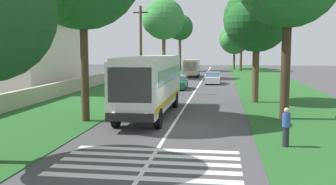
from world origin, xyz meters
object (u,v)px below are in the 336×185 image
coach_bus (150,82)px  trailing_minibus_0 (192,66)px  roadside_tree_left_1 (179,28)px  roadside_tree_left_3 (163,20)px  roadside_tree_right_1 (234,40)px  pedestrian (286,127)px  roadside_tree_right_0 (240,33)px  roadside_tree_right_2 (255,21)px  trailing_car_0 (178,83)px  roadside_building (27,52)px  utility_pole (141,49)px  trailing_car_1 (213,78)px

coach_bus → trailing_minibus_0: size_ratio=1.86×
roadside_tree_left_1 → roadside_tree_left_3: (-18.24, 0.19, 0.14)m
trailing_minibus_0 → roadside_tree_left_3: (-3.80, 3.76, 6.57)m
trailing_minibus_0 → roadside_tree_right_1: roadside_tree_right_1 is taller
roadside_tree_right_1 → pedestrian: 63.92m
coach_bus → roadside_tree_left_1: 48.90m
roadside_tree_left_3 → roadside_tree_right_0: size_ratio=1.12×
coach_bus → roadside_tree_right_2: (7.00, -6.88, 4.18)m
trailing_car_0 → trailing_minibus_0: bearing=-0.2°
roadside_tree_right_0 → roadside_tree_right_2: bearing=179.0°
roadside_building → roadside_tree_right_1: bearing=-28.0°
roadside_tree_left_3 → roadside_tree_right_2: size_ratio=1.24×
utility_pole → trailing_minibus_0: bearing=-7.4°
roadside_tree_right_1 → pedestrian: (-63.72, -0.53, -5.07)m
coach_bus → pedestrian: bearing=-134.4°
roadside_tree_left_1 → roadside_tree_right_1: roadside_tree_left_1 is taller
roadside_tree_right_2 → coach_bus: bearing=135.5°
trailing_car_0 → trailing_minibus_0: size_ratio=0.72×
trailing_car_1 → pedestrian: bearing=-172.6°
trailing_minibus_0 → roadside_tree_right_0: size_ratio=0.60×
roadside_tree_right_1 → roadside_tree_left_1: bearing=128.7°
roadside_tree_left_3 → utility_pole: bearing=-177.5°
roadside_tree_left_3 → roadside_tree_right_0: (19.23, -11.50, -0.97)m
trailing_car_1 → roadside_tree_right_0: roadside_tree_right_0 is taller
trailing_car_0 → roadside_building: 16.11m
roadside_tree_left_3 → utility_pole: size_ratio=1.38×
trailing_car_1 → roadside_tree_left_3: 12.69m
roadside_tree_right_2 → utility_pole: bearing=66.0°
utility_pole → roadside_building: bearing=76.8°
roadside_tree_right_0 → roadside_building: 42.25m
trailing_car_0 → pedestrian: 24.34m
roadside_tree_right_2 → roadside_tree_left_1: bearing=14.3°
coach_bus → trailing_minibus_0: bearing=0.1°
coach_bus → roadside_building: (14.42, 15.82, 1.73)m
coach_bus → trailing_car_0: size_ratio=2.60×
trailing_car_0 → pedestrian: bearing=-162.5°
trailing_car_1 → trailing_minibus_0: 11.69m
trailing_car_1 → roadside_tree_right_2: (-15.82, -3.55, 5.66)m
coach_bus → roadside_tree_right_2: size_ratio=1.24×
roadside_tree_left_1 → roadside_tree_right_1: (8.26, -10.31, -1.99)m
roadside_tree_right_2 → utility_pole: size_ratio=1.12×
roadside_tree_right_0 → roadside_tree_right_1: size_ratio=1.08×
roadside_tree_right_0 → utility_pole: 39.57m
pedestrian → roadside_tree_right_1: bearing=0.5°
trailing_minibus_0 → roadside_building: (-19.55, 15.74, 2.33)m
coach_bus → trailing_car_0: coach_bus is taller
trailing_car_0 → pedestrian: (-23.21, -7.32, 0.24)m
coach_bus → trailing_minibus_0: 33.98m
trailing_car_0 → pedestrian: size_ratio=2.54×
trailing_car_1 → roadside_tree_left_1: 27.52m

